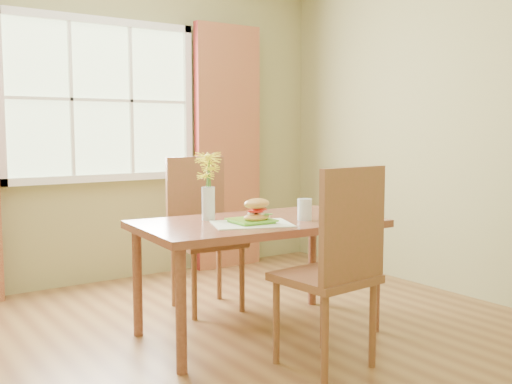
{
  "coord_description": "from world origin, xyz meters",
  "views": [
    {
      "loc": [
        -1.76,
        -2.86,
        1.26
      ],
      "look_at": [
        0.26,
        0.06,
        0.89
      ],
      "focal_mm": 42.0,
      "sensor_mm": 36.0,
      "label": 1
    }
  ],
  "objects": [
    {
      "name": "placemat",
      "position": [
        0.19,
        -0.01,
        0.71
      ],
      "size": [
        0.54,
        0.47,
        0.01
      ],
      "primitive_type": "cube",
      "rotation": [
        0.0,
        0.0,
        -0.37
      ],
      "color": "beige",
      "rests_on": "dining_table"
    },
    {
      "name": "croissant_sandwich",
      "position": [
        0.22,
        -0.02,
        0.79
      ],
      "size": [
        0.21,
        0.16,
        0.14
      ],
      "rotation": [
        0.0,
        0.0,
        0.24
      ],
      "color": "gold",
      "rests_on": "plate"
    },
    {
      "name": "plate",
      "position": [
        0.21,
        0.02,
        0.72
      ],
      "size": [
        0.25,
        0.25,
        0.01
      ],
      "primitive_type": "cube",
      "rotation": [
        0.0,
        0.0,
        -0.07
      ],
      "color": "#70D535",
      "rests_on": "placemat"
    },
    {
      "name": "chair_near",
      "position": [
        0.32,
        -0.61,
        0.59
      ],
      "size": [
        0.48,
        0.48,
        1.08
      ],
      "rotation": [
        0.0,
        0.0,
        0.08
      ],
      "color": "brown",
      "rests_on": "room"
    },
    {
      "name": "chair_far",
      "position": [
        0.32,
        0.82,
        0.59
      ],
      "size": [
        0.48,
        0.48,
        1.07
      ],
      "rotation": [
        0.0,
        0.0,
        -0.09
      ],
      "color": "brown",
      "rests_on": "room"
    },
    {
      "name": "window",
      "position": [
        0.0,
        1.87,
        1.5
      ],
      "size": [
        1.62,
        0.06,
        1.32
      ],
      "color": "#B1C998",
      "rests_on": "room"
    },
    {
      "name": "dining_table",
      "position": [
        0.31,
        0.11,
        0.64
      ],
      "size": [
        1.52,
        0.93,
        0.71
      ],
      "rotation": [
        0.0,
        0.0,
        -0.08
      ],
      "color": "brown",
      "rests_on": "room"
    },
    {
      "name": "water_glass",
      "position": [
        0.55,
        -0.05,
        0.77
      ],
      "size": [
        0.09,
        0.09,
        0.13
      ],
      "color": "silver",
      "rests_on": "dining_table"
    },
    {
      "name": "flower_vase",
      "position": [
        0.07,
        0.29,
        0.97
      ],
      "size": [
        0.17,
        0.17,
        0.42
      ],
      "color": "silver",
      "rests_on": "dining_table"
    },
    {
      "name": "room",
      "position": [
        0.0,
        0.0,
        1.35
      ],
      "size": [
        4.24,
        3.84,
        2.74
      ],
      "color": "brown",
      "rests_on": "ground"
    },
    {
      "name": "curtain_right",
      "position": [
        1.15,
        1.78,
        1.1
      ],
      "size": [
        0.65,
        0.08,
        2.2
      ],
      "primitive_type": "cube",
      "color": "maroon",
      "rests_on": "room"
    }
  ]
}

